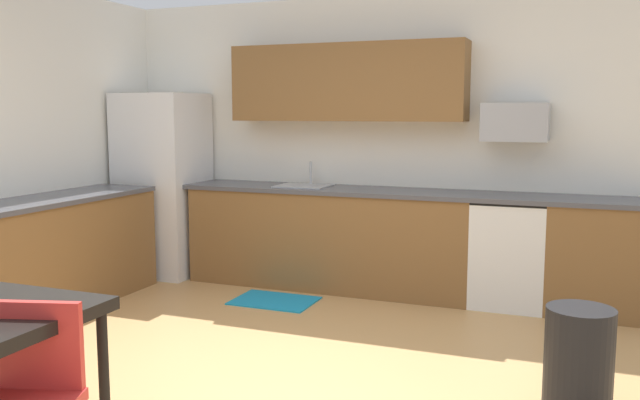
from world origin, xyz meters
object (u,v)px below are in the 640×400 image
object	(u,v)px
oven_range	(509,252)
chair_near_table	(27,392)
microwave	(515,122)
trash_bin	(578,363)
refrigerator	(163,184)

from	to	relation	value
oven_range	chair_near_table	xyz separation A→B (m)	(-1.51, -3.81, 0.05)
microwave	trash_bin	world-z (taller)	microwave
oven_range	microwave	distance (m)	1.10
refrigerator	chair_near_table	xyz separation A→B (m)	(1.89, -3.73, -0.40)
refrigerator	chair_near_table	world-z (taller)	refrigerator
microwave	trash_bin	bearing A→B (deg)	-75.09
oven_range	trash_bin	xyz separation A→B (m)	(0.58, -2.07, -0.16)
oven_range	chair_near_table	bearing A→B (deg)	-111.61
microwave	trash_bin	size ratio (longest dim) A/B	0.90
chair_near_table	trash_bin	bearing A→B (deg)	39.77
microwave	chair_near_table	world-z (taller)	microwave
oven_range	microwave	xyz separation A→B (m)	(-0.00, 0.10, 1.09)
oven_range	trash_bin	distance (m)	2.16
microwave	chair_near_table	bearing A→B (deg)	-111.11
microwave	chair_near_table	distance (m)	4.32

